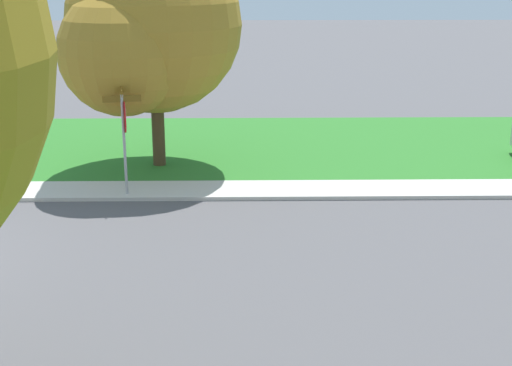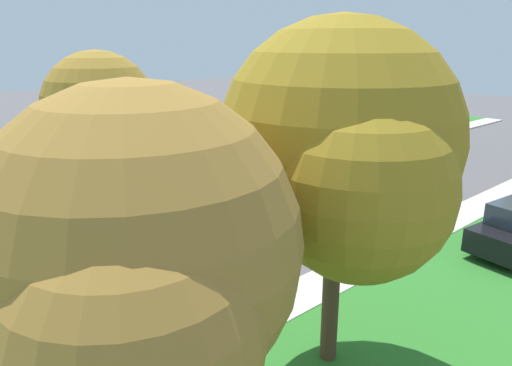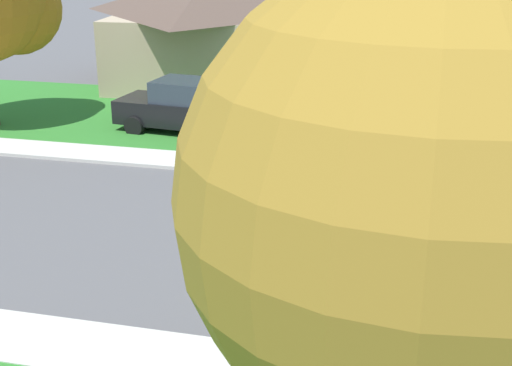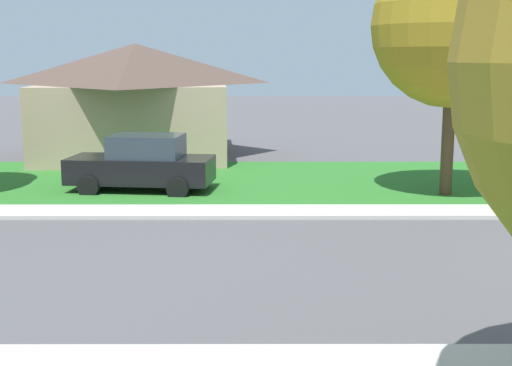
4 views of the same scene
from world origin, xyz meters
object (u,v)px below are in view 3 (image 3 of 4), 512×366
at_px(stop_sign_far_corner, 449,273).
at_px(tree_corner_large, 442,205).
at_px(house_right_setback, 212,26).
at_px(car_black_driveway_right, 184,107).

bearing_deg(stop_sign_far_corner, tree_corner_large, 173.11).
distance_m(stop_sign_far_corner, house_right_setback, 22.15).
distance_m(car_black_driveway_right, tree_corner_large, 16.64).
xyz_separation_m(car_black_driveway_right, house_right_setback, (8.04, 1.47, 1.50)).
bearing_deg(stop_sign_far_corner, house_right_setback, 25.34).
bearing_deg(car_black_driveway_right, house_right_setback, 10.36).
bearing_deg(tree_corner_large, car_black_driveway_right, 28.10).
relative_size(stop_sign_far_corner, tree_corner_large, 0.43).
relative_size(stop_sign_far_corner, house_right_setback, 0.29).
height_order(stop_sign_far_corner, tree_corner_large, tree_corner_large).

